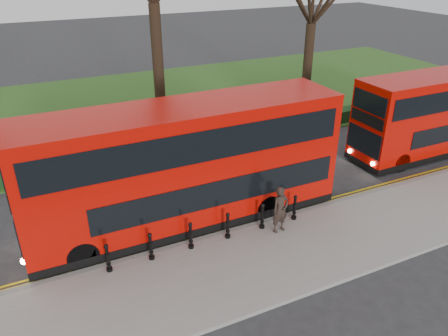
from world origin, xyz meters
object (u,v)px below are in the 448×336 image
pedestrian (280,210)px  bus_lead (186,167)px  bus_rear (445,112)px  bollard_row (210,231)px

pedestrian → bus_lead: bearing=134.4°
bus_rear → pedestrian: size_ratio=5.71×
bollard_row → bus_rear: bearing=10.1°
bollard_row → bus_rear: 14.64m
bollard_row → bus_lead: 2.54m
bus_lead → bollard_row: bearing=-86.5°
bus_lead → pedestrian: size_ratio=6.46×
bollard_row → pedestrian: size_ratio=4.00×
bollard_row → pedestrian: (2.65, -0.43, 0.42)m
bus_rear → pedestrian: bus_rear is taller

